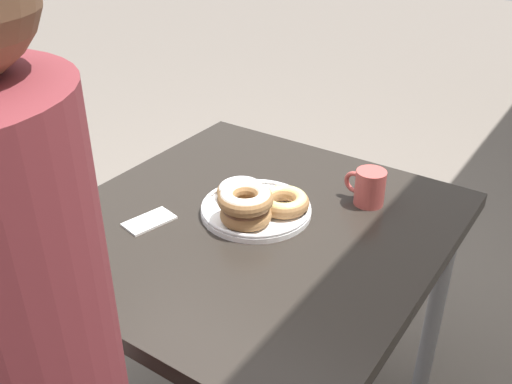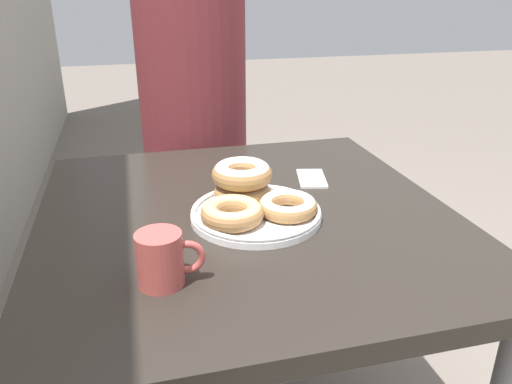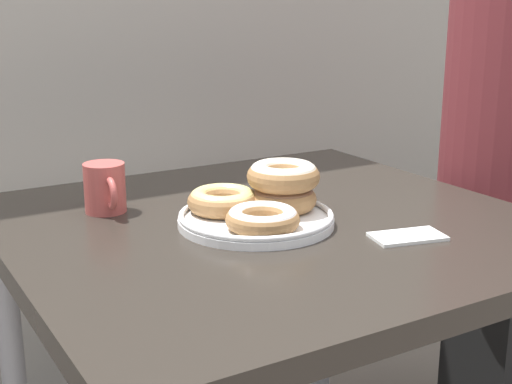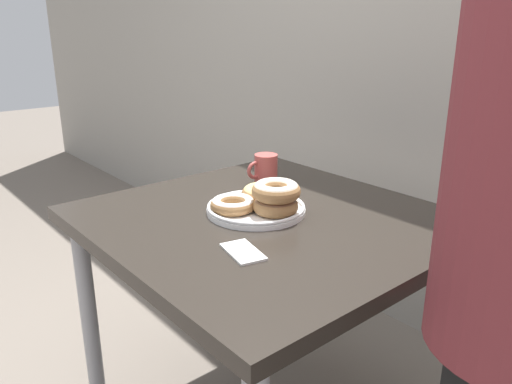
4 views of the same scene
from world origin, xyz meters
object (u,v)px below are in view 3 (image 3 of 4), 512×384
at_px(donut_plate, 261,202).
at_px(napkin, 408,237).
at_px(coffee_mug, 105,188).
at_px(dining_table, 271,262).

distance_m(donut_plate, napkin, 0.26).
bearing_deg(coffee_mug, napkin, -46.35).
bearing_deg(napkin, dining_table, 125.20).
bearing_deg(donut_plate, coffee_mug, 136.92).
xyz_separation_m(dining_table, napkin, (0.14, -0.20, 0.08)).
bearing_deg(napkin, donut_plate, 129.90).
height_order(coffee_mug, napkin, coffee_mug).
bearing_deg(donut_plate, napkin, -50.10).
bearing_deg(donut_plate, dining_table, 10.16).
distance_m(coffee_mug, napkin, 0.55).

